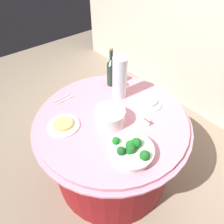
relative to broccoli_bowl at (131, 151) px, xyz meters
name	(u,v)px	position (x,y,z in m)	size (l,w,h in m)	color
ground_plane	(112,171)	(-0.33, 0.12, -0.78)	(6.00, 6.00, 0.00)	gray
buffet_table	(112,147)	(-0.33, 0.12, -0.41)	(1.16, 1.16, 0.74)	maroon
broccoli_bowl	(131,151)	(0.00, 0.00, 0.00)	(0.28, 0.28, 0.11)	white
plate_stack	(110,117)	(-0.29, 0.08, 0.01)	(0.21, 0.21, 0.11)	white
wine_bottle	(111,71)	(-0.64, 0.37, 0.09)	(0.07, 0.07, 0.34)	#1D3227
decorative_fruit_vase	(120,81)	(-0.48, 0.32, 0.11)	(0.11, 0.11, 0.34)	silver
serving_tongs	(65,99)	(-0.72, -0.04, -0.04)	(0.06, 0.17, 0.01)	silver
food_plate_rice	(147,102)	(-0.27, 0.43, -0.03)	(0.22, 0.22, 0.04)	white
food_plate_noodles	(63,125)	(-0.47, -0.20, -0.03)	(0.22, 0.22, 0.03)	white
label_placard_front	(124,83)	(-0.55, 0.44, -0.01)	(0.05, 0.03, 0.05)	white
label_placard_mid	(147,121)	(-0.11, 0.26, -0.01)	(0.05, 0.01, 0.05)	white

